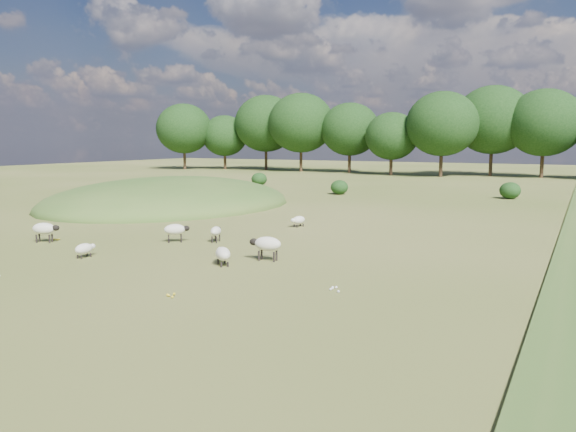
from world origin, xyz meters
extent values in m
plane|color=#44581B|center=(0.00, 20.00, 0.00)|extent=(160.00, 160.00, 0.00)
ellipsoid|color=#33561E|center=(-12.00, 12.00, 0.00)|extent=(16.00, 20.00, 4.00)
cylinder|color=black|center=(-42.96, 52.57, 1.89)|extent=(0.44, 0.44, 3.77)
ellipsoid|color=black|center=(-42.96, 52.57, 6.50)|extent=(8.81, 8.81, 7.93)
cylinder|color=black|center=(-37.62, 56.23, 1.56)|extent=(0.44, 0.44, 3.12)
ellipsoid|color=black|center=(-37.62, 56.23, 5.38)|extent=(7.28, 7.28, 6.55)
cylinder|color=black|center=(-30.54, 57.35, 2.11)|extent=(0.44, 0.44, 4.21)
ellipsoid|color=black|center=(-30.54, 57.35, 7.25)|extent=(9.83, 9.83, 8.84)
cylinder|color=black|center=(-23.43, 55.54, 2.09)|extent=(0.44, 0.44, 4.18)
ellipsoid|color=black|center=(-23.43, 55.54, 7.20)|extent=(9.75, 9.75, 8.78)
cylinder|color=black|center=(-15.94, 56.24, 1.80)|extent=(0.44, 0.44, 3.61)
ellipsoid|color=black|center=(-15.94, 56.24, 6.21)|extent=(8.41, 8.41, 7.57)
cylinder|color=black|center=(-8.82, 53.43, 1.51)|extent=(0.44, 0.44, 3.02)
ellipsoid|color=black|center=(-8.82, 53.43, 5.20)|extent=(7.04, 7.04, 6.34)
cylinder|color=black|center=(-2.08, 52.98, 1.95)|extent=(0.44, 0.44, 3.90)
ellipsoid|color=black|center=(-2.08, 52.98, 6.71)|extent=(9.09, 9.09, 8.18)
cylinder|color=black|center=(3.25, 57.90, 2.11)|extent=(0.44, 0.44, 4.22)
ellipsoid|color=black|center=(3.25, 57.90, 7.27)|extent=(9.85, 9.85, 8.86)
cylinder|color=black|center=(9.45, 56.94, 1.97)|extent=(0.44, 0.44, 3.94)
ellipsoid|color=black|center=(9.45, 56.94, 6.79)|extent=(9.20, 9.20, 8.28)
ellipsoid|color=black|center=(-4.22, 24.98, 0.62)|extent=(1.51, 1.51, 1.24)
ellipsoid|color=black|center=(9.22, 27.92, 0.67)|extent=(1.63, 1.63, 1.34)
ellipsoid|color=black|center=(-15.36, 30.06, 0.66)|extent=(1.61, 1.61, 1.32)
ellipsoid|color=beige|center=(-7.01, -2.67, 0.64)|extent=(1.17, 0.92, 0.53)
ellipsoid|color=black|center=(-6.49, -2.44, 0.68)|extent=(0.41, 0.37, 0.27)
cylinder|color=black|center=(-6.78, -2.43, 0.19)|extent=(0.08, 0.08, 0.38)
cylinder|color=black|center=(-6.68, -2.66, 0.19)|extent=(0.08, 0.08, 0.38)
cylinder|color=black|center=(-7.33, -2.67, 0.19)|extent=(0.08, 0.08, 0.38)
cylinder|color=black|center=(-7.23, -2.91, 0.19)|extent=(0.08, 0.08, 0.38)
ellipsoid|color=beige|center=(2.87, -2.73, 0.44)|extent=(1.07, 1.06, 0.50)
ellipsoid|color=silver|center=(2.48, -2.36, 0.47)|extent=(0.40, 0.39, 0.25)
cylinder|color=black|center=(2.58, -2.62, 0.09)|extent=(0.07, 0.07, 0.18)
cylinder|color=black|center=(2.75, -2.45, 0.09)|extent=(0.07, 0.07, 0.18)
cylinder|color=black|center=(2.99, -3.02, 0.09)|extent=(0.07, 0.07, 0.18)
cylinder|color=black|center=(3.16, -2.84, 0.09)|extent=(0.07, 0.07, 0.18)
ellipsoid|color=beige|center=(-1.81, 0.19, 0.59)|extent=(1.06, 1.01, 0.49)
ellipsoid|color=black|center=(-1.42, 0.53, 0.63)|extent=(0.39, 0.38, 0.25)
cylinder|color=black|center=(-1.68, 0.47, 0.17)|extent=(0.07, 0.07, 0.35)
cylinder|color=black|center=(-1.52, 0.28, 0.17)|extent=(0.07, 0.07, 0.35)
cylinder|color=black|center=(-2.10, 0.10, 0.17)|extent=(0.07, 0.07, 0.35)
cylinder|color=black|center=(-1.95, -0.08, 0.17)|extent=(0.07, 0.07, 0.35)
ellipsoid|color=beige|center=(3.92, -1.24, 0.67)|extent=(1.14, 0.70, 0.55)
ellipsoid|color=black|center=(3.35, -1.32, 0.70)|extent=(0.38, 0.30, 0.28)
cylinder|color=black|center=(3.63, -1.42, 0.20)|extent=(0.08, 0.08, 0.39)
cylinder|color=black|center=(3.60, -1.15, 0.20)|extent=(0.08, 0.08, 0.39)
cylinder|color=black|center=(4.25, -1.34, 0.20)|extent=(0.08, 0.08, 0.39)
cylinder|color=black|center=(4.22, -1.07, 0.20)|extent=(0.08, 0.08, 0.39)
ellipsoid|color=beige|center=(1.07, 6.96, 0.37)|extent=(0.66, 0.93, 0.43)
ellipsoid|color=silver|center=(0.94, 6.53, 0.40)|extent=(0.27, 0.32, 0.22)
cylinder|color=black|center=(1.10, 6.70, 0.08)|extent=(0.06, 0.06, 0.16)
cylinder|color=black|center=(0.90, 6.76, 0.08)|extent=(0.06, 0.06, 0.16)
cylinder|color=black|center=(1.23, 7.17, 0.08)|extent=(0.06, 0.06, 0.16)
cylinder|color=black|center=(1.03, 7.23, 0.08)|extent=(0.06, 0.06, 0.16)
ellipsoid|color=beige|center=(-0.19, 1.11, 0.51)|extent=(0.67, 0.91, 0.42)
ellipsoid|color=black|center=(-0.33, 1.53, 0.54)|extent=(0.27, 0.32, 0.21)
cylinder|color=black|center=(-0.36, 1.31, 0.15)|extent=(0.06, 0.06, 0.30)
cylinder|color=black|center=(-0.17, 1.37, 0.15)|extent=(0.06, 0.06, 0.30)
cylinder|color=black|center=(-0.21, 0.85, 0.15)|extent=(0.06, 0.06, 0.30)
cylinder|color=black|center=(-0.02, 0.91, 0.15)|extent=(0.06, 0.06, 0.30)
ellipsoid|color=beige|center=(-2.76, -4.20, 0.36)|extent=(0.45, 0.83, 0.42)
ellipsoid|color=silver|center=(-2.77, -3.75, 0.39)|extent=(0.21, 0.27, 0.21)
cylinder|color=black|center=(-2.87, -3.96, 0.08)|extent=(0.06, 0.06, 0.15)
cylinder|color=black|center=(-2.66, -3.96, 0.08)|extent=(0.06, 0.06, 0.15)
cylinder|color=black|center=(-2.86, -4.44, 0.08)|extent=(0.06, 0.06, 0.15)
cylinder|color=black|center=(-2.65, -4.43, 0.08)|extent=(0.06, 0.06, 0.15)
camera|label=1|loc=(14.64, -19.57, 4.60)|focal=35.00mm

